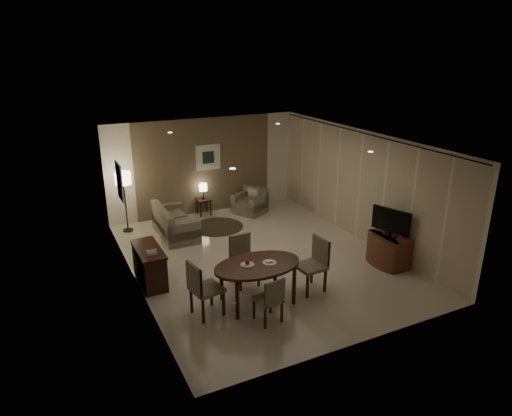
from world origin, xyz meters
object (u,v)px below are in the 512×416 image
chair_near (268,299)px  chair_far (245,261)px  dining_table (257,283)px  floor_lamp (125,202)px  console_desk (150,265)px  chair_left (207,288)px  chair_right (310,266)px  side_table (204,207)px  sofa (175,221)px  armchair (250,201)px  tv_cabinet (389,250)px

chair_near → chair_far: (0.20, 1.36, 0.07)m
dining_table → chair_far: bearing=83.7°
floor_lamp → console_desk: bearing=-92.6°
dining_table → chair_left: bearing=178.9°
console_desk → chair_far: 1.93m
console_desk → chair_right: chair_right is taller
chair_near → chair_right: (1.22, 0.58, 0.10)m
console_desk → side_table: console_desk is taller
console_desk → chair_left: 1.74m
dining_table → sofa: bearing=96.7°
armchair → floor_lamp: 3.46m
console_desk → chair_far: (1.70, -0.91, 0.12)m
chair_left → chair_right: (2.10, -0.08, 0.01)m
console_desk → chair_near: (1.50, -2.28, 0.06)m
armchair → sofa: bearing=-103.6°
side_table → tv_cabinet: bearing=-61.7°
chair_left → chair_right: chair_right is taller
chair_near → chair_left: 1.10m
chair_right → sofa: bearing=-162.6°
chair_far → armchair: (1.86, 3.71, -0.14)m
chair_far → chair_left: chair_left is taller
chair_left → floor_lamp: (-0.50, 4.60, 0.26)m
tv_cabinet → armchair: 4.49m
tv_cabinet → side_table: tv_cabinet is taller
side_table → floor_lamp: floor_lamp is taller
dining_table → chair_right: bearing=-3.3°
chair_far → armchair: 4.15m
chair_near → floor_lamp: 5.45m
side_table → floor_lamp: bearing=-173.2°
chair_far → dining_table: bearing=-98.0°
console_desk → sofa: 2.45m
tv_cabinet → chair_near: size_ratio=1.04×
dining_table → side_table: 4.94m
tv_cabinet → dining_table: size_ratio=0.54×
chair_near → floor_lamp: floor_lamp is taller
dining_table → chair_near: bearing=-100.3°
chair_far → sofa: bearing=98.0°
sofa → chair_far: bearing=-170.2°
dining_table → sofa: dining_table is taller
tv_cabinet → chair_far: chair_far is taller
console_desk → chair_right: size_ratio=1.13×
dining_table → floor_lamp: floor_lamp is taller
chair_left → sofa: (0.55, 3.76, -0.14)m
tv_cabinet → chair_left: bearing=-178.5°
sofa → console_desk: bearing=151.3°
dining_table → chair_near: 0.66m
armchair → floor_lamp: bearing=-122.1°
chair_far → chair_left: bearing=-148.4°
sofa → side_table: 1.60m
chair_right → sofa: chair_right is taller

